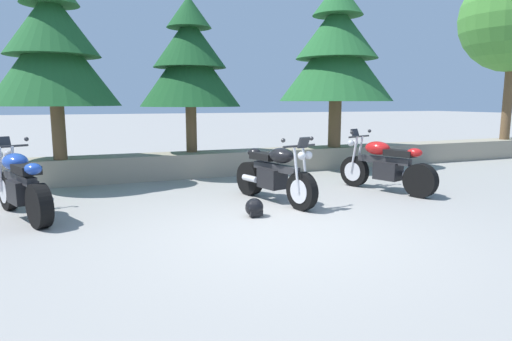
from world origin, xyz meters
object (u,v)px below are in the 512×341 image
at_px(pine_tree_mid_right, 337,51).
at_px(motorcycle_black_centre, 275,174).
at_px(pine_tree_far_left, 53,47).
at_px(pine_tree_mid_left, 190,61).
at_px(motorcycle_blue_near_left, 21,186).
at_px(rider_helmet, 254,208).
at_px(motorcycle_red_far_right, 385,166).

bearing_deg(pine_tree_mid_right, motorcycle_black_centre, -135.02).
xyz_separation_m(pine_tree_far_left, pine_tree_mid_left, (2.82, 0.38, -0.14)).
bearing_deg(pine_tree_far_left, motorcycle_blue_near_left, -99.90).
bearing_deg(pine_tree_far_left, motorcycle_black_centre, -40.11).
relative_size(pine_tree_mid_left, pine_tree_mid_right, 0.85).
relative_size(rider_helmet, pine_tree_mid_left, 0.08).
distance_m(motorcycle_black_centre, pine_tree_far_left, 5.11).
bearing_deg(motorcycle_red_far_right, pine_tree_mid_left, 133.03).
bearing_deg(motorcycle_red_far_right, pine_tree_mid_right, 76.96).
relative_size(motorcycle_black_centre, pine_tree_mid_left, 0.58).
relative_size(motorcycle_blue_near_left, rider_helmet, 7.00).
relative_size(rider_helmet, pine_tree_mid_right, 0.07).
xyz_separation_m(pine_tree_far_left, pine_tree_mid_right, (6.54, 0.10, 0.19)).
relative_size(pine_tree_far_left, pine_tree_mid_right, 0.92).
distance_m(motorcycle_blue_near_left, motorcycle_red_far_right, 6.30).
xyz_separation_m(pine_tree_mid_left, pine_tree_mid_right, (3.72, -0.28, 0.33)).
bearing_deg(pine_tree_mid_left, pine_tree_far_left, -172.37).
xyz_separation_m(motorcycle_black_centre, pine_tree_far_left, (-3.49, 2.94, 2.30)).
bearing_deg(rider_helmet, pine_tree_mid_right, 45.71).
distance_m(motorcycle_blue_near_left, rider_helmet, 3.49).
height_order(motorcycle_black_centre, pine_tree_far_left, pine_tree_far_left).
relative_size(motorcycle_blue_near_left, motorcycle_black_centre, 0.96).
bearing_deg(motorcycle_blue_near_left, pine_tree_mid_right, 20.46).
distance_m(motorcycle_red_far_right, rider_helmet, 3.17).
height_order(motorcycle_black_centre, pine_tree_mid_right, pine_tree_mid_right).
distance_m(motorcycle_black_centre, motorcycle_red_far_right, 2.36).
bearing_deg(pine_tree_mid_right, rider_helmet, -134.29).
bearing_deg(rider_helmet, motorcycle_black_centre, 48.79).
bearing_deg(motorcycle_red_far_right, motorcycle_blue_near_left, 176.68).
bearing_deg(motorcycle_blue_near_left, motorcycle_black_centre, -6.40).
height_order(motorcycle_red_far_right, rider_helmet, motorcycle_red_far_right).
relative_size(motorcycle_red_far_right, rider_helmet, 7.11).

